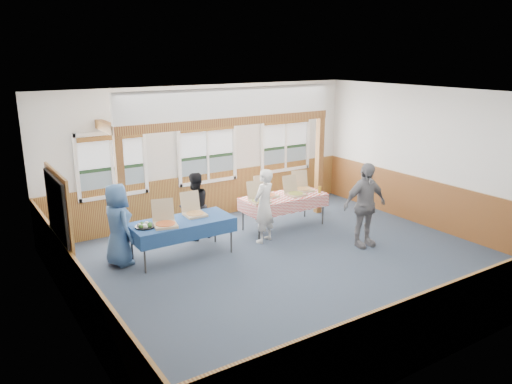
# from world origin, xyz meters

# --- Properties ---
(floor) EXTENTS (8.00, 8.00, 0.00)m
(floor) POSITION_xyz_m (0.00, 0.00, 0.00)
(floor) COLOR #282F41
(floor) RESTS_ON ground
(ceiling) EXTENTS (8.00, 8.00, 0.00)m
(ceiling) POSITION_xyz_m (0.00, 0.00, 3.20)
(ceiling) COLOR white
(ceiling) RESTS_ON wall_back
(wall_back) EXTENTS (8.00, 0.00, 8.00)m
(wall_back) POSITION_xyz_m (0.00, 3.50, 1.60)
(wall_back) COLOR silver
(wall_back) RESTS_ON floor
(wall_front) EXTENTS (8.00, 0.00, 8.00)m
(wall_front) POSITION_xyz_m (0.00, -3.50, 1.60)
(wall_front) COLOR silver
(wall_front) RESTS_ON floor
(wall_left) EXTENTS (0.00, 8.00, 8.00)m
(wall_left) POSITION_xyz_m (-4.00, 0.00, 1.60)
(wall_left) COLOR silver
(wall_left) RESTS_ON floor
(wall_right) EXTENTS (0.00, 8.00, 8.00)m
(wall_right) POSITION_xyz_m (4.00, 0.00, 1.60)
(wall_right) COLOR silver
(wall_right) RESTS_ON floor
(wainscot_back) EXTENTS (7.98, 0.05, 1.10)m
(wainscot_back) POSITION_xyz_m (0.00, 3.48, 0.55)
(wainscot_back) COLOR brown
(wainscot_back) RESTS_ON floor
(wainscot_front) EXTENTS (7.98, 0.05, 1.10)m
(wainscot_front) POSITION_xyz_m (0.00, -3.48, 0.55)
(wainscot_front) COLOR brown
(wainscot_front) RESTS_ON floor
(wainscot_left) EXTENTS (0.05, 6.98, 1.10)m
(wainscot_left) POSITION_xyz_m (-3.98, 0.00, 0.55)
(wainscot_left) COLOR brown
(wainscot_left) RESTS_ON floor
(wainscot_right) EXTENTS (0.05, 6.98, 1.10)m
(wainscot_right) POSITION_xyz_m (3.98, 0.00, 0.55)
(wainscot_right) COLOR brown
(wainscot_right) RESTS_ON floor
(cased_opening) EXTENTS (0.06, 1.30, 2.10)m
(cased_opening) POSITION_xyz_m (-3.96, 0.90, 1.05)
(cased_opening) COLOR #303030
(cased_opening) RESTS_ON wall_left
(window_left) EXTENTS (1.56, 0.10, 1.46)m
(window_left) POSITION_xyz_m (-2.30, 3.46, 1.68)
(window_left) COLOR white
(window_left) RESTS_ON wall_back
(window_mid) EXTENTS (1.56, 0.10, 1.46)m
(window_mid) POSITION_xyz_m (0.00, 3.46, 1.68)
(window_mid) COLOR white
(window_mid) RESTS_ON wall_back
(window_right) EXTENTS (1.56, 0.10, 1.46)m
(window_right) POSITION_xyz_m (2.30, 3.46, 1.68)
(window_right) COLOR white
(window_right) RESTS_ON wall_back
(post_left) EXTENTS (0.15, 0.15, 2.40)m
(post_left) POSITION_xyz_m (-2.50, 2.30, 1.20)
(post_left) COLOR #5C2714
(post_left) RESTS_ON floor
(post_right) EXTENTS (0.15, 0.15, 2.40)m
(post_right) POSITION_xyz_m (2.50, 2.30, 1.20)
(post_right) COLOR #5C2714
(post_right) RESTS_ON floor
(cross_beam) EXTENTS (5.15, 0.18, 0.18)m
(cross_beam) POSITION_xyz_m (0.00, 2.30, 2.49)
(cross_beam) COLOR #5C2714
(cross_beam) RESTS_ON post_left
(table_left) EXTENTS (2.06, 1.02, 0.76)m
(table_left) POSITION_xyz_m (-1.59, 1.53, 0.70)
(table_left) COLOR #303030
(table_left) RESTS_ON floor
(table_right) EXTENTS (2.02, 0.98, 0.76)m
(table_right) POSITION_xyz_m (1.11, 1.86, 0.70)
(table_right) COLOR #303030
(table_right) RESTS_ON floor
(pizza_box_a) EXTENTS (0.53, 0.60, 0.46)m
(pizza_box_a) POSITION_xyz_m (-1.98, 1.42, 0.83)
(pizza_box_a) COLOR tan
(pizza_box_a) RESTS_ON table_left
(pizza_box_b) EXTENTS (0.43, 0.51, 0.44)m
(pizza_box_b) POSITION_xyz_m (-1.24, 1.69, 0.82)
(pizza_box_b) COLOR tan
(pizza_box_b) RESTS_ON table_left
(pizza_box_c) EXTENTS (0.45, 0.52, 0.43)m
(pizza_box_c) POSITION_xyz_m (0.36, 1.76, 0.82)
(pizza_box_c) COLOR tan
(pizza_box_c) RESTS_ON table_right
(pizza_box_d) EXTENTS (0.41, 0.50, 0.44)m
(pizza_box_d) POSITION_xyz_m (0.76, 2.05, 0.82)
(pizza_box_d) COLOR tan
(pizza_box_d) RESTS_ON table_right
(pizza_box_e) EXTENTS (0.39, 0.47, 0.42)m
(pizza_box_e) POSITION_xyz_m (1.36, 1.78, 0.82)
(pizza_box_e) COLOR tan
(pizza_box_e) RESTS_ON table_right
(pizza_box_f) EXTENTS (0.50, 0.57, 0.44)m
(pizza_box_f) POSITION_xyz_m (1.77, 2.00, 0.82)
(pizza_box_f) COLOR tan
(pizza_box_f) RESTS_ON table_right
(veggie_tray) EXTENTS (0.37, 0.37, 0.09)m
(veggie_tray) POSITION_xyz_m (-2.34, 1.53, 0.79)
(veggie_tray) COLOR black
(veggie_tray) RESTS_ON table_left
(drink_glass) EXTENTS (0.07, 0.07, 0.15)m
(drink_glass) POSITION_xyz_m (1.96, 1.61, 0.83)
(drink_glass) COLOR #A17B1A
(drink_glass) RESTS_ON table_right
(woman_white) EXTENTS (0.68, 0.58, 1.59)m
(woman_white) POSITION_xyz_m (0.22, 1.34, 0.80)
(woman_white) COLOR silver
(woman_white) RESTS_ON floor
(woman_black) EXTENTS (0.78, 0.64, 1.47)m
(woman_black) POSITION_xyz_m (-0.94, 2.29, 0.74)
(woman_black) COLOR black
(woman_black) RESTS_ON floor
(man_blue) EXTENTS (0.62, 0.84, 1.59)m
(man_blue) POSITION_xyz_m (-2.75, 1.85, 0.79)
(man_blue) COLOR #395D8F
(man_blue) RESTS_ON floor
(person_grey) EXTENTS (1.08, 0.53, 1.78)m
(person_grey) POSITION_xyz_m (1.84, 0.03, 0.89)
(person_grey) COLOR slate
(person_grey) RESTS_ON floor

